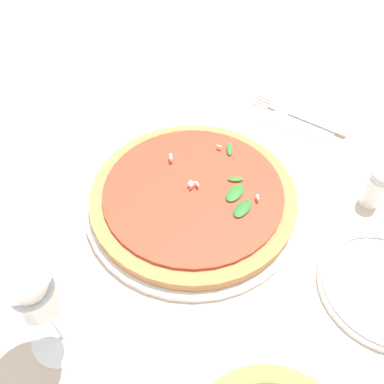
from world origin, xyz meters
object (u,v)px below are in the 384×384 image
(pizza_arugula_main, at_px, (192,197))
(fork, at_px, (298,115))
(shaker_pepper, at_px, (375,189))
(wine_glass, at_px, (31,290))

(pizza_arugula_main, relative_size, fork, 1.77)
(shaker_pepper, bearing_deg, pizza_arugula_main, 45.12)
(fork, relative_size, shaker_pepper, 2.98)
(pizza_arugula_main, xyz_separation_m, fork, (0.00, -0.32, -0.01))
(pizza_arugula_main, relative_size, wine_glass, 1.87)
(fork, height_order, shaker_pepper, shaker_pepper)
(pizza_arugula_main, distance_m, wine_glass, 0.30)
(wine_glass, bearing_deg, fork, -85.75)
(pizza_arugula_main, xyz_separation_m, wine_glass, (-0.04, 0.27, 0.12))
(fork, bearing_deg, shaker_pepper, 145.13)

